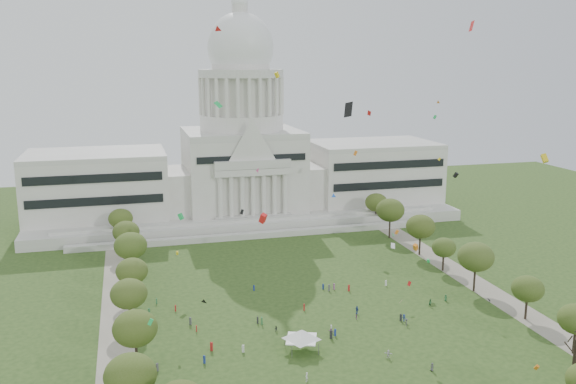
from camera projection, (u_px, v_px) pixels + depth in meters
The scene contains 31 objects.
ground at pixel (340, 338), 135.50m from camera, with size 400.00×400.00×0.00m, color #294318.
capitol at pixel (242, 161), 238.07m from camera, with size 160.00×64.50×91.30m.
path_left at pixel (118, 309), 151.62m from camera, with size 8.00×160.00×0.04m, color gray.
path_right at pixel (462, 274), 176.01m from camera, with size 8.00×160.00×0.04m, color gray.
row_tree_l_0 at pixel (130, 375), 101.65m from camera, with size 8.85×8.85×12.59m.
row_tree_l_1 at pixel (135, 328), 119.62m from camera, with size 8.86×8.86×12.59m.
row_tree_r_1 at pixel (528, 289), 143.98m from camera, with size 7.58×7.58×10.78m.
row_tree_l_2 at pixel (129, 294), 138.61m from camera, with size 8.42×8.42×11.97m.
row_tree_r_2 at pixel (476, 257), 161.15m from camera, with size 9.55×9.55×13.58m.
row_tree_l_3 at pixel (132, 271), 154.60m from camera, with size 8.12×8.12×11.55m.
row_tree_r_3 at pixel (444, 248), 177.85m from camera, with size 7.01×7.01×9.98m.
row_tree_l_4 at pixel (131, 246), 171.82m from camera, with size 9.29×9.29×13.21m.
row_tree_r_4 at pixel (421, 227), 192.17m from camera, with size 9.19×9.19×13.06m.
row_tree_l_5 at pixel (126, 232), 189.29m from camera, with size 8.33×8.33×11.85m.
row_tree_r_5 at pixel (390, 210), 210.74m from camera, with size 9.82×9.82×13.96m.
row_tree_l_6 at pixel (121, 219), 206.02m from camera, with size 8.19×8.19×11.64m.
row_tree_r_6 at pixel (376, 202), 228.60m from camera, with size 8.42×8.42×11.97m.
event_tent at pixel (301, 334), 128.92m from camera, with size 11.18×11.18×4.86m.
person_0 at pixel (446, 298), 156.40m from camera, with size 0.85×0.55×1.73m, color #33723F.
person_2 at pixel (431, 303), 152.97m from camera, with size 0.92×0.57×1.90m, color #33723F.
person_3 at pixel (404, 318), 144.19m from camera, with size 1.12×0.58×1.73m, color navy.
person_4 at pixel (357, 310), 148.46m from camera, with size 1.19×0.65×2.03m, color navy.
person_5 at pixel (331, 332), 136.97m from camera, with size 1.44×0.57×1.55m, color #994C8C.
person_6 at pixel (432, 367), 120.93m from camera, with size 0.86×0.56×1.76m, color #4C4C51.
person_7 at pixel (307, 377), 116.95m from camera, with size 0.71×0.52×1.93m, color silver.
person_8 at pixel (276, 329), 138.61m from camera, with size 0.70×0.43×1.44m, color #26262B.
person_9 at pixel (407, 322), 141.74m from camera, with size 1.10×0.57×1.71m, color #4C4C51.
person_10 at pixel (356, 317), 145.16m from camera, with size 0.79×0.43×1.35m, color #994C8C.
person_11 at pixel (388, 354), 126.24m from camera, with size 1.66×0.66×1.79m, color silver.
distant_crowd at pixel (271, 316), 145.12m from camera, with size 64.16×38.18×1.95m.
kite_swarm at pixel (337, 202), 139.57m from camera, with size 84.11×105.66×65.79m.
Camera 1 is at (-43.94, -118.30, 60.26)m, focal length 38.00 mm.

